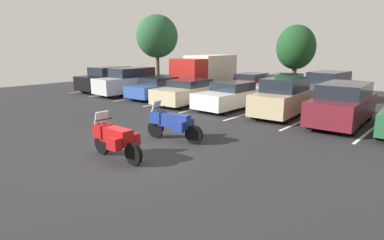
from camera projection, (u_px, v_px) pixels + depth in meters
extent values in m
cube|color=#262628|center=(135.00, 157.00, 10.18)|extent=(44.00, 44.00, 0.10)
cylinder|color=black|center=(102.00, 144.00, 10.23)|extent=(0.67, 0.12, 0.67)
cylinder|color=black|center=(133.00, 154.00, 9.25)|extent=(0.67, 0.12, 0.67)
cube|color=#A51414|center=(116.00, 135.00, 9.65)|extent=(1.15, 0.40, 0.46)
cylinder|color=#B2B2B7|center=(104.00, 132.00, 10.06)|extent=(0.51, 0.07, 1.14)
cylinder|color=black|center=(104.00, 119.00, 9.92)|extent=(0.04, 0.62, 0.04)
cube|color=#A51414|center=(103.00, 130.00, 10.06)|extent=(0.44, 0.48, 0.42)
cube|color=#B2C1CC|center=(101.00, 117.00, 10.01)|extent=(0.16, 0.44, 0.39)
cube|color=#A51414|center=(114.00, 144.00, 9.20)|extent=(0.44, 0.24, 0.36)
cube|color=#A51414|center=(133.00, 139.00, 9.71)|extent=(0.44, 0.24, 0.36)
cylinder|color=black|center=(156.00, 129.00, 12.08)|extent=(0.68, 0.24, 0.67)
cylinder|color=black|center=(194.00, 135.00, 11.29)|extent=(0.68, 0.24, 0.67)
cube|color=navy|center=(174.00, 120.00, 11.59)|extent=(1.27, 0.57, 0.48)
cylinder|color=#B2B2B7|center=(158.00, 118.00, 11.93)|extent=(0.52, 0.17, 1.14)
cylinder|color=black|center=(160.00, 107.00, 11.79)|extent=(0.15, 0.62, 0.04)
cube|color=navy|center=(158.00, 117.00, 11.92)|extent=(0.51, 0.50, 0.43)
cube|color=#B2C1CC|center=(156.00, 106.00, 11.86)|extent=(0.24, 0.46, 0.39)
cube|color=navy|center=(178.00, 127.00, 11.17)|extent=(0.48, 0.32, 0.36)
cube|color=navy|center=(187.00, 123.00, 11.70)|extent=(0.48, 0.32, 0.36)
cube|color=silver|center=(97.00, 90.00, 25.57)|extent=(0.12, 4.97, 0.01)
cube|color=silver|center=(119.00, 93.00, 23.80)|extent=(0.12, 4.97, 0.01)
cube|color=silver|center=(144.00, 97.00, 22.03)|extent=(0.12, 4.97, 0.01)
cube|color=silver|center=(173.00, 101.00, 20.25)|extent=(0.12, 4.97, 0.01)
cube|color=silver|center=(208.00, 106.00, 18.48)|extent=(0.12, 4.97, 0.01)
cube|color=silver|center=(251.00, 113.00, 16.71)|extent=(0.12, 4.97, 0.01)
cube|color=silver|center=(304.00, 120.00, 14.93)|extent=(0.12, 4.97, 0.01)
cube|color=silver|center=(370.00, 130.00, 13.16)|extent=(0.12, 4.97, 0.01)
cube|color=black|center=(107.00, 82.00, 24.74)|extent=(2.25, 4.71, 1.01)
cube|color=black|center=(110.00, 71.00, 24.81)|extent=(1.96, 2.94, 0.59)
cylinder|color=black|center=(98.00, 89.00, 23.13)|extent=(0.27, 0.71, 0.69)
cylinder|color=black|center=(84.00, 88.00, 24.07)|extent=(0.27, 0.71, 0.69)
cylinder|color=black|center=(130.00, 85.00, 25.58)|extent=(0.27, 0.71, 0.69)
cylinder|color=black|center=(116.00, 84.00, 26.52)|extent=(0.27, 0.71, 0.69)
cube|color=#B7B7BC|center=(127.00, 84.00, 22.74)|extent=(2.05, 4.67, 1.02)
cube|color=black|center=(132.00, 72.00, 22.88)|extent=(1.84, 2.92, 0.63)
cylinder|color=black|center=(115.00, 93.00, 21.18)|extent=(0.25, 0.72, 0.71)
cylinder|color=black|center=(102.00, 91.00, 22.25)|extent=(0.25, 0.72, 0.71)
cylinder|color=black|center=(152.00, 89.00, 23.41)|extent=(0.25, 0.72, 0.71)
cylinder|color=black|center=(138.00, 87.00, 24.48)|extent=(0.25, 0.72, 0.71)
cube|color=#2D519E|center=(157.00, 90.00, 21.21)|extent=(2.14, 4.33, 0.72)
cube|color=black|center=(158.00, 81.00, 21.19)|extent=(1.85, 2.25, 0.44)
cylinder|color=black|center=(151.00, 97.00, 19.68)|extent=(0.27, 0.70, 0.69)
cylinder|color=black|center=(133.00, 95.00, 20.60)|extent=(0.27, 0.70, 0.69)
cylinder|color=black|center=(180.00, 92.00, 21.92)|extent=(0.27, 0.70, 0.69)
cylinder|color=black|center=(163.00, 90.00, 22.84)|extent=(0.27, 0.70, 0.69)
cube|color=#C1B289|center=(187.00, 94.00, 19.14)|extent=(2.28, 4.65, 0.83)
cube|color=black|center=(190.00, 83.00, 19.26)|extent=(1.95, 2.40, 0.40)
cylinder|color=black|center=(182.00, 104.00, 17.52)|extent=(0.27, 0.66, 0.64)
cylinder|color=black|center=(159.00, 101.00, 18.48)|extent=(0.27, 0.66, 0.64)
cylinder|color=black|center=(213.00, 97.00, 19.93)|extent=(0.27, 0.66, 0.64)
cylinder|color=black|center=(191.00, 94.00, 20.90)|extent=(0.27, 0.66, 0.64)
cube|color=white|center=(231.00, 98.00, 17.74)|extent=(1.97, 4.74, 0.79)
cube|color=black|center=(233.00, 86.00, 17.71)|extent=(1.76, 2.03, 0.46)
cylinder|color=black|center=(225.00, 109.00, 16.12)|extent=(0.23, 0.62, 0.62)
cylinder|color=black|center=(201.00, 105.00, 17.17)|extent=(0.23, 0.62, 0.62)
cylinder|color=black|center=(259.00, 101.00, 18.44)|extent=(0.23, 0.62, 0.62)
cylinder|color=black|center=(235.00, 98.00, 19.49)|extent=(0.23, 0.62, 0.62)
cube|color=tan|center=(283.00, 102.00, 15.79)|extent=(2.06, 4.42, 0.98)
cube|color=black|center=(285.00, 85.00, 15.78)|extent=(1.80, 2.63, 0.64)
cylinder|color=black|center=(286.00, 116.00, 14.28)|extent=(0.27, 0.71, 0.69)
cylinder|color=black|center=(255.00, 112.00, 15.16)|extent=(0.27, 0.71, 0.69)
cylinder|color=black|center=(307.00, 106.00, 16.57)|extent=(0.27, 0.71, 0.69)
cylinder|color=black|center=(279.00, 103.00, 17.45)|extent=(0.27, 0.71, 0.69)
cube|color=maroon|center=(342.00, 108.00, 14.06)|extent=(2.11, 4.94, 0.99)
cube|color=black|center=(345.00, 90.00, 14.00)|extent=(1.87, 3.02, 0.58)
cylinder|color=black|center=(353.00, 126.00, 12.38)|extent=(0.25, 0.72, 0.71)
cylinder|color=black|center=(310.00, 120.00, 13.35)|extent=(0.25, 0.72, 0.71)
cylinder|color=black|center=(369.00, 113.00, 14.92)|extent=(0.25, 0.72, 0.71)
cylinder|color=black|center=(332.00, 109.00, 15.89)|extent=(0.25, 0.72, 0.71)
cylinder|color=black|center=(381.00, 131.00, 11.75)|extent=(0.26, 0.72, 0.71)
cube|color=maroon|center=(249.00, 84.00, 23.73)|extent=(2.04, 4.79, 0.78)
cube|color=black|center=(251.00, 76.00, 23.84)|extent=(1.79, 2.32, 0.41)
cylinder|color=black|center=(248.00, 91.00, 22.08)|extent=(0.25, 0.72, 0.71)
cylinder|color=black|center=(228.00, 89.00, 23.05)|extent=(0.25, 0.72, 0.71)
cylinder|color=black|center=(268.00, 87.00, 24.53)|extent=(0.25, 0.72, 0.71)
cylinder|color=black|center=(250.00, 85.00, 25.50)|extent=(0.25, 0.72, 0.71)
cube|color=slate|center=(282.00, 88.00, 21.68)|extent=(2.32, 5.03, 0.83)
cube|color=black|center=(285.00, 78.00, 21.89)|extent=(1.95, 2.44, 0.48)
cylinder|color=black|center=(285.00, 96.00, 19.95)|extent=(0.27, 0.68, 0.66)
cylinder|color=black|center=(260.00, 94.00, 20.91)|extent=(0.27, 0.68, 0.66)
cylinder|color=black|center=(302.00, 91.00, 22.58)|extent=(0.27, 0.68, 0.66)
cylinder|color=black|center=(279.00, 89.00, 23.53)|extent=(0.27, 0.68, 0.66)
cube|color=#38383D|center=(327.00, 90.00, 20.21)|extent=(2.15, 4.92, 0.97)
cube|color=black|center=(329.00, 77.00, 20.16)|extent=(1.89, 3.04, 0.63)
cylinder|color=black|center=(329.00, 100.00, 18.60)|extent=(0.26, 0.72, 0.71)
cylinder|color=black|center=(302.00, 97.00, 19.69)|extent=(0.26, 0.72, 0.71)
cylinder|color=black|center=(349.00, 94.00, 20.89)|extent=(0.26, 0.72, 0.71)
cylinder|color=black|center=(324.00, 92.00, 21.98)|extent=(0.26, 0.72, 0.71)
cube|color=#A51E19|center=(189.00, 73.00, 23.70)|extent=(2.44, 1.95, 2.12)
cube|color=beige|center=(211.00, 70.00, 26.16)|extent=(2.70, 4.69, 2.32)
cylinder|color=black|center=(200.00, 87.00, 23.42)|extent=(0.38, 0.92, 0.90)
cylinder|color=black|center=(179.00, 86.00, 24.51)|extent=(0.38, 0.92, 0.90)
cylinder|color=black|center=(227.00, 82.00, 26.65)|extent=(0.38, 0.92, 0.90)
cylinder|color=black|center=(208.00, 81.00, 27.74)|extent=(0.38, 0.92, 0.90)
cylinder|color=#4C3823|center=(158.00, 69.00, 33.14)|extent=(0.34, 0.34, 2.23)
ellipsoid|color=#23512D|center=(157.00, 36.00, 32.42)|extent=(4.17, 4.17, 4.25)
cylinder|color=#4C3823|center=(294.00, 78.00, 28.04)|extent=(0.39, 0.39, 1.42)
ellipsoid|color=#19421E|center=(296.00, 47.00, 27.46)|extent=(3.29, 3.29, 3.73)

